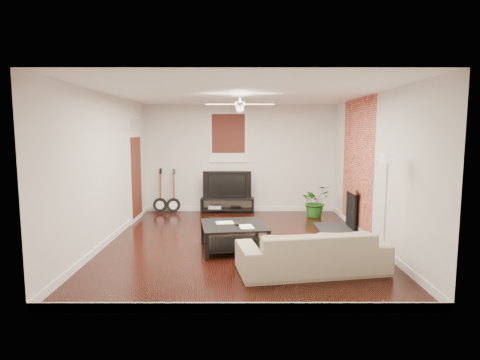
% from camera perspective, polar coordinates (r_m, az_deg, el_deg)
% --- Properties ---
extents(room, '(5.01, 6.01, 2.81)m').
position_cam_1_polar(room, '(7.49, 0.00, 1.53)').
color(room, black).
rests_on(room, ground).
extents(brick_accent, '(0.02, 2.20, 2.80)m').
position_cam_1_polar(brick_accent, '(8.85, 16.34, 2.08)').
color(brick_accent, '#953D30').
rests_on(brick_accent, floor).
extents(fireplace, '(0.80, 1.10, 0.92)m').
position_cam_1_polar(fireplace, '(8.90, 14.35, -3.94)').
color(fireplace, black).
rests_on(fireplace, floor).
extents(window_back, '(1.00, 0.06, 1.30)m').
position_cam_1_polar(window_back, '(10.43, -1.67, 6.09)').
color(window_back, '#38140F').
rests_on(window_back, wall_back).
extents(door_left, '(0.08, 1.00, 2.50)m').
position_cam_1_polar(door_left, '(9.71, -14.69, 1.66)').
color(door_left, white).
rests_on(door_left, wall_left).
extents(tv_stand, '(1.38, 0.37, 0.39)m').
position_cam_1_polar(tv_stand, '(10.42, -1.82, -3.63)').
color(tv_stand, black).
rests_on(tv_stand, floor).
extents(tv, '(1.24, 0.16, 0.71)m').
position_cam_1_polar(tv, '(10.35, -1.82, -0.61)').
color(tv, black).
rests_on(tv, tv_stand).
extents(coffee_table, '(1.27, 1.27, 0.47)m').
position_cam_1_polar(coffee_table, '(7.23, -0.89, -8.09)').
color(coffee_table, black).
rests_on(coffee_table, floor).
extents(sofa, '(2.33, 1.23, 0.65)m').
position_cam_1_polar(sofa, '(6.19, 10.23, -9.93)').
color(sofa, tan).
rests_on(sofa, floor).
extents(floor_lamp, '(0.34, 0.34, 1.81)m').
position_cam_1_polar(floor_lamp, '(6.44, 20.04, -4.28)').
color(floor_lamp, silver).
rests_on(floor_lamp, floor).
extents(potted_plant, '(0.93, 0.90, 0.80)m').
position_cam_1_polar(potted_plant, '(10.01, 10.66, -2.99)').
color(potted_plant, '#21601B').
rests_on(potted_plant, floor).
extents(guitar_left, '(0.38, 0.28, 1.17)m').
position_cam_1_polar(guitar_left, '(10.53, -11.37, -1.51)').
color(guitar_left, black).
rests_on(guitar_left, floor).
extents(guitar_right, '(0.40, 0.31, 1.17)m').
position_cam_1_polar(guitar_right, '(10.43, -9.51, -1.54)').
color(guitar_right, black).
rests_on(guitar_right, floor).
extents(ceiling_fan, '(1.24, 1.24, 0.32)m').
position_cam_1_polar(ceiling_fan, '(7.47, 0.00, 10.72)').
color(ceiling_fan, white).
rests_on(ceiling_fan, ceiling).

